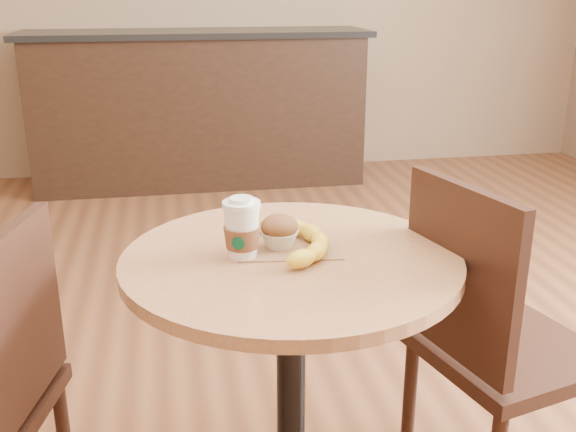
% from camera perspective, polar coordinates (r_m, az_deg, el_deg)
% --- Properties ---
extents(cafe_table, '(0.78, 0.78, 0.75)m').
position_cam_1_polar(cafe_table, '(1.62, 0.26, -9.58)').
color(cafe_table, black).
rests_on(cafe_table, ground).
extents(chair_right, '(0.49, 0.49, 0.91)m').
position_cam_1_polar(chair_right, '(1.77, 16.79, -9.94)').
color(chair_right, black).
rests_on(chair_right, ground).
extents(service_counter, '(2.30, 0.65, 1.04)m').
position_cam_1_polar(service_counter, '(4.74, -7.51, 9.06)').
color(service_counter, black).
rests_on(service_counter, ground).
extents(kraft_bag, '(0.26, 0.21, 0.00)m').
position_cam_1_polar(kraft_bag, '(1.58, 0.01, -2.57)').
color(kraft_bag, '#926A47').
rests_on(kraft_bag, cafe_table).
extents(coffee_cup, '(0.08, 0.09, 0.14)m').
position_cam_1_polar(coffee_cup, '(1.50, -3.92, -1.27)').
color(coffee_cup, white).
rests_on(coffee_cup, cafe_table).
extents(muffin, '(0.09, 0.09, 0.08)m').
position_cam_1_polar(muffin, '(1.56, -0.73, -1.31)').
color(muffin, silver).
rests_on(muffin, kraft_bag).
extents(banana, '(0.18, 0.30, 0.04)m').
position_cam_1_polar(banana, '(1.56, 0.95, -2.05)').
color(banana, yellow).
rests_on(banana, kraft_bag).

